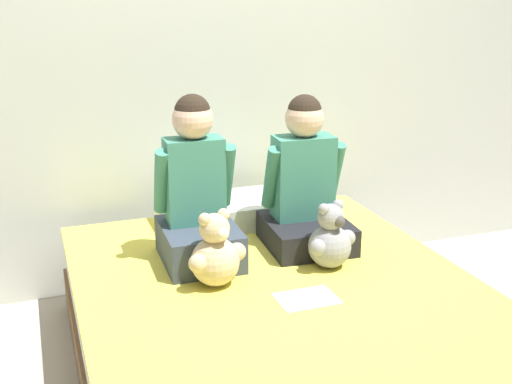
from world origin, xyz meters
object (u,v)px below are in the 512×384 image
object	(u,v)px
child_on_right	(305,188)
pillow_at_headboard	(224,212)
bed	(293,352)
child_on_left	(196,198)
teddy_bear_held_by_left_child	(215,254)
sign_card	(307,299)
teddy_bear_held_by_right_child	(330,240)

from	to	relation	value
child_on_right	pillow_at_headboard	world-z (taller)	child_on_right
pillow_at_headboard	child_on_right	bearing A→B (deg)	-55.03
bed	child_on_left	xyz separation A→B (m)	(-0.22, 0.47, 0.46)
teddy_bear_held_by_left_child	child_on_left	bearing A→B (deg)	71.86
child_on_left	sign_card	world-z (taller)	child_on_left
bed	teddy_bear_held_by_right_child	bearing A→B (deg)	42.60
bed	teddy_bear_held_by_left_child	bearing A→B (deg)	134.88
child_on_right	teddy_bear_held_by_right_child	size ratio (longest dim) A/B	2.37
teddy_bear_held_by_left_child	pillow_at_headboard	xyz separation A→B (m)	(0.22, 0.61, -0.06)
bed	child_on_right	xyz separation A→B (m)	(0.24, 0.48, 0.45)
child_on_left	teddy_bear_held_by_right_child	distance (m)	0.55
child_on_left	pillow_at_headboard	bearing A→B (deg)	59.27
pillow_at_headboard	sign_card	xyz separation A→B (m)	(0.05, -0.83, -0.05)
child_on_left	teddy_bear_held_by_left_child	distance (m)	0.29
teddy_bear_held_by_right_child	pillow_at_headboard	xyz separation A→B (m)	(-0.24, 0.60, -0.06)
child_on_left	teddy_bear_held_by_left_child	xyz separation A→B (m)	(0.00, -0.25, -0.14)
bed	sign_card	distance (m)	0.21
teddy_bear_held_by_right_child	sign_card	bearing A→B (deg)	-149.60
bed	child_on_left	size ratio (longest dim) A/B	3.11
child_on_left	teddy_bear_held_by_right_child	world-z (taller)	child_on_left
child_on_left	sign_card	xyz separation A→B (m)	(0.27, -0.48, -0.25)
sign_card	pillow_at_headboard	bearing A→B (deg)	93.20
teddy_bear_held_by_right_child	bed	bearing A→B (deg)	-156.18
child_on_left	child_on_right	xyz separation A→B (m)	(0.46, 0.00, -0.01)
teddy_bear_held_by_right_child	sign_card	size ratio (longest dim) A/B	1.27
child_on_left	sign_card	bearing A→B (deg)	-59.81
bed	child_on_left	world-z (taller)	child_on_left
pillow_at_headboard	child_on_left	bearing A→B (deg)	-121.91
bed	teddy_bear_held_by_left_child	world-z (taller)	teddy_bear_held_by_left_child
teddy_bear_held_by_right_child	pillow_at_headboard	size ratio (longest dim) A/B	0.45
child_on_left	pillow_at_headboard	size ratio (longest dim) A/B	1.12
bed	sign_card	xyz separation A→B (m)	(0.05, -0.00, 0.20)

